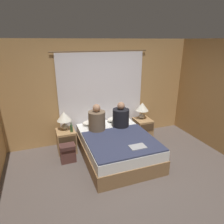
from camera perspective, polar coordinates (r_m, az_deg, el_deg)
ground_plane at (r=3.94m, az=6.13°, el=-18.96°), size 16.00×16.00×0.00m
wall_back at (r=5.02m, az=-3.11°, el=5.83°), size 4.77×0.06×2.50m
curtain_panel at (r=5.00m, az=-2.87°, el=4.18°), size 2.34×0.02×2.24m
bed at (r=4.45m, az=1.29°, el=-9.88°), size 1.43×1.91×0.52m
nightstand_left at (r=4.79m, az=-12.90°, el=-8.03°), size 0.41×0.47×0.52m
nightstand_right at (r=5.35m, az=8.72°, el=-4.67°), size 0.41×0.47×0.52m
lamp_left at (r=4.64m, az=-13.55°, el=-1.57°), size 0.33×0.33×0.43m
lamp_right at (r=5.22m, az=8.62°, el=1.18°), size 0.33×0.33×0.43m
pillow_left at (r=4.88m, az=-5.46°, el=-2.94°), size 0.52×0.28×0.12m
pillow_right at (r=5.06m, az=1.45°, el=-1.99°), size 0.52×0.28×0.12m
blanket_on_bed at (r=4.09m, az=2.76°, el=-8.27°), size 1.37×1.29×0.03m
person_left_in_bed at (r=4.48m, az=-4.35°, el=-2.38°), size 0.38×0.38×0.63m
person_right_in_bed at (r=4.66m, az=2.55°, el=-1.53°), size 0.38×0.38×0.61m
beer_bottle_on_left_stand at (r=4.57m, az=-11.53°, el=-4.55°), size 0.06×0.06×0.22m
laptop_on_bed at (r=3.86m, az=7.33°, el=-9.82°), size 0.31×0.20×0.02m
backpack_on_floor at (r=4.41m, az=-12.53°, el=-11.13°), size 0.32×0.23×0.40m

